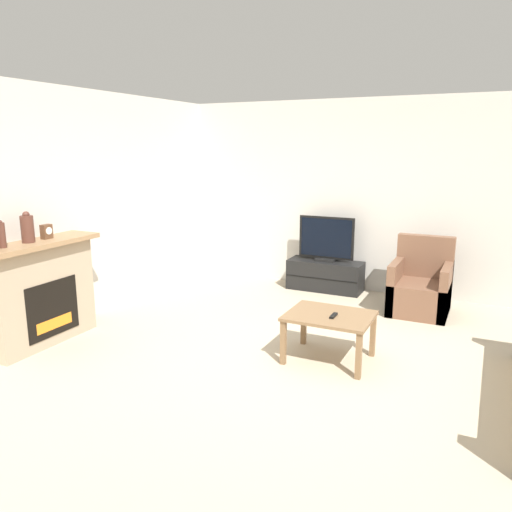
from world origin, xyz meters
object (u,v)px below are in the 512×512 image
at_px(tv_stand, 325,275).
at_px(armchair, 420,289).
at_px(remote, 334,316).
at_px(tv, 326,240).
at_px(coffee_table, 330,321).
at_px(mantel_vase_left, 1,235).
at_px(mantel_vase_centre_left, 27,228).
at_px(mantel_clock, 47,232).
at_px(fireplace, 41,292).

distance_m(tv_stand, armchair, 1.45).
distance_m(armchair, remote, 2.03).
height_order(tv, coffee_table, tv).
bearing_deg(tv_stand, mantel_vase_left, -119.71).
bearing_deg(tv_stand, armchair, -17.06).
relative_size(mantel_vase_left, tv_stand, 0.25).
bearing_deg(remote, armchair, 74.38).
bearing_deg(armchair, mantel_vase_left, -137.23).
bearing_deg(tv_stand, coffee_table, -71.24).
height_order(mantel_vase_centre_left, tv_stand, mantel_vase_centre_left).
bearing_deg(mantel_vase_left, armchair, 42.77).
relative_size(mantel_vase_centre_left, tv_stand, 0.29).
relative_size(tv_stand, coffee_table, 1.32).
bearing_deg(mantel_clock, mantel_vase_left, -90.08).
bearing_deg(fireplace, mantel_vase_centre_left, -80.34).
distance_m(mantel_clock, tv, 3.73).
height_order(coffee_table, remote, remote).
relative_size(tv, remote, 5.37).
bearing_deg(mantel_vase_left, mantel_clock, 89.92).
bearing_deg(armchair, mantel_clock, -142.31).
xyz_separation_m(mantel_vase_centre_left, tv_stand, (2.06, 3.31, -1.03)).
bearing_deg(tv, mantel_vase_centre_left, -121.88).
height_order(fireplace, remote, fireplace).
bearing_deg(tv, mantel_vase_left, -119.72).
xyz_separation_m(mantel_vase_centre_left, remote, (2.90, 0.93, -0.77)).
xyz_separation_m(mantel_clock, tv_stand, (2.05, 3.08, -0.96)).
height_order(mantel_clock, tv, mantel_clock).
bearing_deg(coffee_table, mantel_vase_centre_left, -160.96).
bearing_deg(fireplace, coffee_table, 17.15).
relative_size(mantel_vase_centre_left, tv, 0.39).
relative_size(fireplace, tv, 1.63).
distance_m(mantel_vase_centre_left, tv, 3.93).
distance_m(mantel_vase_centre_left, remote, 3.14).
xyz_separation_m(mantel_vase_centre_left, tv, (2.06, 3.31, -0.52)).
bearing_deg(mantel_clock, tv, 56.25).
bearing_deg(remote, tv, 109.36).
bearing_deg(armchair, fireplace, -141.11).
bearing_deg(mantel_vase_centre_left, remote, 17.85).
relative_size(mantel_vase_centre_left, remote, 2.09).
xyz_separation_m(mantel_vase_centre_left, mantel_clock, (0.00, 0.23, -0.07)).
bearing_deg(tv_stand, mantel_vase_centre_left, -121.86).
distance_m(fireplace, tv, 3.82).
height_order(fireplace, tv, fireplace).
xyz_separation_m(tv, coffee_table, (0.79, -2.32, -0.33)).
xyz_separation_m(tv, remote, (0.84, -2.37, -0.26)).
bearing_deg(coffee_table, armchair, 72.75).
xyz_separation_m(fireplace, tv, (2.07, 3.21, 0.17)).
bearing_deg(mantel_clock, remote, 13.65).
bearing_deg(coffee_table, tv_stand, 108.76).
height_order(mantel_vase_centre_left, armchair, mantel_vase_centre_left).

